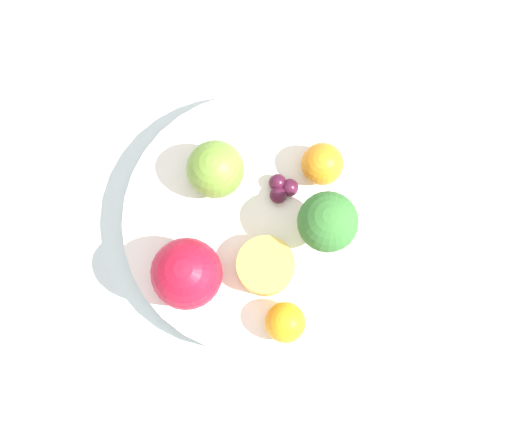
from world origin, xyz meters
TOP-DOWN VIEW (x-y plane):
  - ground_plane at (0.00, 0.00)m, footprint 6.00×6.00m
  - table_surface at (0.00, 0.00)m, footprint 1.20×1.20m
  - bowl at (0.00, 0.00)m, footprint 0.24×0.24m
  - broccoli at (-0.02, 0.06)m, footprint 0.05×0.05m
  - apple_red at (-0.01, -0.05)m, footprint 0.05×0.05m
  - apple_green at (0.08, -0.02)m, footprint 0.06×0.06m
  - orange_front at (-0.07, 0.03)m, footprint 0.04×0.04m
  - orange_back at (0.07, 0.07)m, footprint 0.04×0.04m
  - grape_cluster at (-0.03, 0.01)m, footprint 0.03×0.03m
  - small_cup at (0.03, 0.03)m, footprint 0.05×0.05m

SIDE VIEW (x-z plane):
  - ground_plane at x=0.00m, z-range 0.00..0.00m
  - table_surface at x=0.00m, z-range 0.00..0.02m
  - bowl at x=0.00m, z-range 0.02..0.05m
  - grape_cluster at x=-0.03m, z-range 0.05..0.07m
  - small_cup at x=0.03m, z-range 0.05..0.07m
  - orange_back at x=0.07m, z-range 0.05..0.09m
  - orange_front at x=-0.07m, z-range 0.05..0.09m
  - apple_red at x=-0.01m, z-range 0.05..0.10m
  - apple_green at x=0.08m, z-range 0.05..0.11m
  - broccoli at x=-0.02m, z-range 0.06..0.13m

